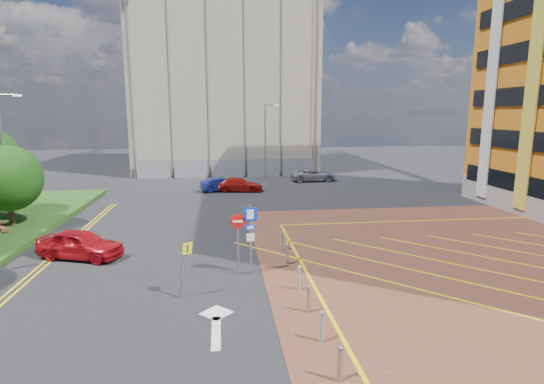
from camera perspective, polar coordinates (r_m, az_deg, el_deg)
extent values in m
plane|color=black|center=(18.34, -4.23, -12.13)|extent=(140.00, 140.00, 0.00)
cube|color=brown|center=(23.50, 32.77, -8.65)|extent=(26.00, 26.00, 0.02)
cube|color=brown|center=(30.87, -32.67, -3.98)|extent=(2.69, 4.06, 0.40)
cylinder|color=#3D2B1C|center=(30.36, -31.67, -2.16)|extent=(0.36, 0.36, 1.80)
sphere|color=#15380C|center=(30.04, -32.04, 1.57)|extent=(4.00, 4.00, 4.00)
cylinder|color=#9EA0A8|center=(32.14, -32.36, 4.01)|extent=(0.16, 0.16, 8.00)
cylinder|color=#9EA0A8|center=(31.78, -32.07, 11.02)|extent=(1.20, 0.10, 0.10)
cube|color=silver|center=(31.54, -31.06, 11.07)|extent=(0.50, 0.15, 0.12)
cylinder|color=#9EA0A8|center=(45.25, -0.92, 6.71)|extent=(0.16, 0.16, 8.00)
cylinder|color=#9EA0A8|center=(45.22, -0.16, 11.63)|extent=(1.20, 0.10, 0.10)
cube|color=silver|center=(45.30, 0.61, 11.59)|extent=(0.50, 0.15, 0.12)
cylinder|color=#9EA0A8|center=(18.76, -2.91, -6.39)|extent=(0.10, 0.10, 3.20)
cube|color=#0A31B4|center=(18.43, -2.93, -2.99)|extent=(0.60, 0.04, 0.60)
cube|color=white|center=(18.40, -2.93, -3.01)|extent=(0.30, 0.02, 0.42)
cube|color=#0A31B4|center=(18.58, -2.92, -4.79)|extent=(0.40, 0.04, 0.25)
cube|color=white|center=(18.56, -2.91, -4.81)|extent=(0.28, 0.02, 0.14)
cube|color=white|center=(18.70, -2.90, -6.12)|extent=(0.35, 0.04, 0.35)
cylinder|color=#9EA0A8|center=(18.81, -4.58, -7.16)|extent=(0.08, 0.08, 2.70)
cylinder|color=red|center=(18.47, -4.63, -3.94)|extent=(0.64, 0.04, 0.64)
cube|color=white|center=(18.45, -4.63, -3.96)|extent=(0.44, 0.02, 0.10)
cylinder|color=#9EA0A8|center=(16.94, -11.95, -10.31)|extent=(0.40, 0.08, 2.19)
cube|color=yellow|center=(16.59, -11.32, -7.44)|extent=(0.39, 0.39, 0.51)
cylinder|color=#9EA0A8|center=(12.28, 9.12, -22.10)|extent=(0.14, 0.14, 0.90)
cylinder|color=black|center=(13.95, 6.76, -17.77)|extent=(0.14, 0.14, 0.90)
cylinder|color=#9EA0A8|center=(15.69, 4.99, -14.36)|extent=(0.14, 0.14, 0.90)
cylinder|color=black|center=(17.48, 3.62, -11.63)|extent=(0.14, 0.14, 0.90)
cylinder|color=#9EA0A8|center=(20.25, 2.06, -8.45)|extent=(0.14, 0.14, 0.90)
cylinder|color=black|center=(22.13, 1.25, -6.77)|extent=(0.14, 0.14, 0.90)
cube|color=#A69C88|center=(57.04, -6.38, 14.49)|extent=(21.20, 19.20, 22.00)
cube|color=orange|center=(59.79, -4.49, 20.14)|extent=(0.90, 0.90, 34.00)
cube|color=gray|center=(47.32, -4.78, 3.20)|extent=(21.60, 0.06, 2.00)
imported|color=#B30F18|center=(23.05, -24.38, -6.40)|extent=(4.51, 2.97, 1.43)
imported|color=navy|center=(39.01, -6.82, 1.02)|extent=(4.02, 2.16, 1.26)
imported|color=#A7130E|center=(38.77, -4.44, 0.99)|extent=(4.45, 2.31, 1.23)
imported|color=#9E9EA4|center=(44.73, 5.56, 2.31)|extent=(4.81, 2.39, 1.31)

